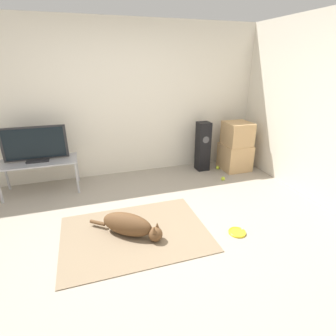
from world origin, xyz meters
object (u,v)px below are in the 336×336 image
Objects in this scene: cardboard_box_lower at (235,157)px; tv at (35,144)px; frisbee at (237,232)px; floor_speaker at (203,146)px; cardboard_box_upper at (237,134)px; tv_stand at (39,164)px; tennis_ball_near_speaker at (218,168)px; tennis_ball_by_boxes at (223,179)px; dog at (130,225)px.

cardboard_box_lower is 0.56× the size of tv.
frisbee is 2.07m from floor_speaker.
tv_stand is at bearing 178.10° from cardboard_box_upper.
tennis_ball_near_speaker is (0.73, 1.87, 0.02)m from frisbee.
cardboard_box_lower reaches higher than tennis_ball_near_speaker.
floor_speaker is (-0.60, 0.17, -0.24)m from cardboard_box_upper.
dog is at bearing -150.09° from tennis_ball_by_boxes.
tv_stand is 2.98m from tennis_ball_by_boxes.
tennis_ball_by_boxes is at bearing -137.89° from cardboard_box_lower.
cardboard_box_upper is at bearing 32.56° from dog.
floor_speaker is (-0.59, 0.16, 0.21)m from cardboard_box_lower.
tennis_ball_near_speaker is at bearing 169.13° from cardboard_box_lower.
cardboard_box_lower is 3.37m from tv_stand.
tennis_ball_by_boxes is (-0.46, -0.41, -0.65)m from cardboard_box_upper.
floor_speaker is at bearing 77.21° from frisbee.
tv_stand is at bearing 179.18° from tennis_ball_near_speaker.
tv_stand reaches higher than tennis_ball_by_boxes.
cardboard_box_lower is at bearing -1.77° from tv_stand.
cardboard_box_upper is 3.37m from tv.
floor_speaker is 1.00× the size of tv.
cardboard_box_lower is 7.69× the size of tennis_ball_by_boxes.
cardboard_box_upper is at bearing -1.95° from tv.
floor_speaker is (0.45, 1.97, 0.44)m from frisbee.
tv reaches higher than tennis_ball_by_boxes.
tv is (-1.10, 1.56, 0.63)m from dog.
cardboard_box_upper is at bearing -87.69° from cardboard_box_lower.
tv_stand reaches higher than cardboard_box_lower.
tv_stand is (-2.77, -0.06, 0.00)m from floor_speaker.
dog is 1.93m from tv_stand.
tv is 3.14m from tennis_ball_near_speaker.
tennis_ball_by_boxes is (-0.46, -0.42, -0.21)m from cardboard_box_lower.
floor_speaker is 13.67× the size of tennis_ball_by_boxes.
cardboard_box_upper is at bearing -16.19° from floor_speaker.
tv_stand is (-2.32, 1.91, 0.44)m from frisbee.
floor_speaker reaches higher than dog.
cardboard_box_lower is (2.27, 1.46, 0.10)m from dog.
tennis_ball_near_speaker is (-0.31, 0.06, -0.21)m from cardboard_box_lower.
cardboard_box_lower is at bearing -10.87° from tennis_ball_near_speaker.
cardboard_box_upper is (1.04, 1.80, 0.67)m from frisbee.
dog is 11.85× the size of tennis_ball_by_boxes.
dog is at bearing -147.29° from cardboard_box_lower.
frisbee is (1.22, -0.35, -0.13)m from dog.
tv is at bearing 125.04° from dog.
tennis_ball_near_speaker is (-0.31, 0.07, -0.65)m from cardboard_box_upper.
cardboard_box_upper is at bearing 59.93° from frisbee.
tennis_ball_near_speaker is at bearing 72.89° from tennis_ball_by_boxes.
tennis_ball_by_boxes is at bearing -107.11° from tennis_ball_near_speaker.
dog is 11.85× the size of tennis_ball_near_speaker.
tv reaches higher than dog.
tv reaches higher than frisbee.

